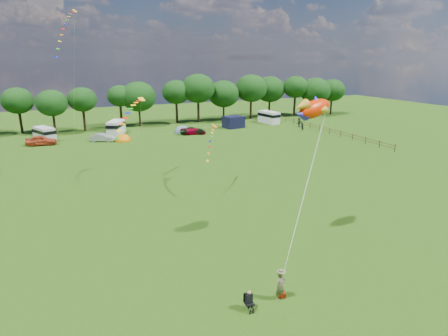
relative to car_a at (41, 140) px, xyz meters
name	(u,v)px	position (x,y,z in m)	size (l,w,h in m)	color
ground_plane	(267,248)	(16.40, -43.90, -0.79)	(180.00, 180.00, 0.00)	black
tree_line	(157,94)	(21.71, 11.09, 5.56)	(102.98, 10.98, 10.27)	black
fence	(325,129)	(48.40, -9.40, -0.08)	(0.12, 33.12, 1.20)	#472D19
car_a	(41,140)	(0.00, 0.00, 0.00)	(1.85, 4.71, 1.57)	#B74220
car_b	(102,138)	(9.28, -1.06, -0.11)	(1.42, 3.81, 1.34)	#9FA0A8
car_c	(194,131)	(25.35, -1.39, -0.17)	(1.73, 4.12, 1.24)	#A10020
car_d	(193,131)	(25.19, -1.12, -0.14)	(2.15, 4.75, 1.29)	black
campervan_b	(44,134)	(0.40, 3.51, 0.45)	(3.79, 5.12, 2.31)	silver
campervan_c	(116,127)	(12.32, 4.42, 0.56)	(4.04, 5.53, 2.50)	white
campervan_d	(269,117)	(44.09, 3.95, 0.57)	(2.90, 5.40, 2.52)	white
tent_orange	(123,141)	(12.55, -1.75, -0.76)	(2.85, 3.12, 2.23)	#D27206
tent_greyblue	(183,132)	(24.09, 1.33, -0.76)	(3.34, 3.66, 2.49)	slate
awning_navy	(233,122)	(34.84, 1.99, 0.36)	(3.68, 2.99, 2.30)	black
kite_flyer	(281,286)	(14.05, -49.56, 0.12)	(0.66, 0.43, 1.81)	brown
camp_chair	(249,298)	(11.96, -49.66, -0.05)	(0.54, 0.53, 1.24)	#99999E
kite_bag	(282,295)	(14.27, -49.43, -0.63)	(0.43, 0.29, 0.30)	#AA1C07
fish_kite	(312,109)	(19.98, -43.43, 9.22)	(3.69, 1.87, 1.93)	red
streamer_kite_a	(67,25)	(5.26, -14.83, 16.44)	(3.26, 5.52, 5.73)	orange
streamer_kite_b	(131,111)	(10.65, -23.44, 7.05)	(4.39, 4.65, 3.84)	yellow
streamer_kite_c	(212,137)	(17.60, -29.97, 4.86)	(3.14, 5.01, 2.81)	orange
walker_a	(302,127)	(45.61, -6.13, -0.01)	(0.75, 0.46, 1.54)	black
walker_b	(299,123)	(47.18, -2.79, 0.18)	(1.24, 0.58, 1.92)	black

